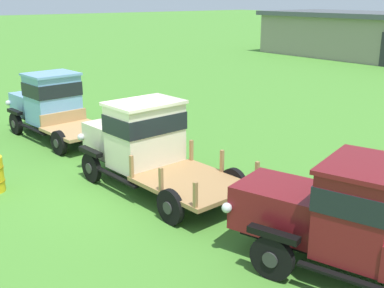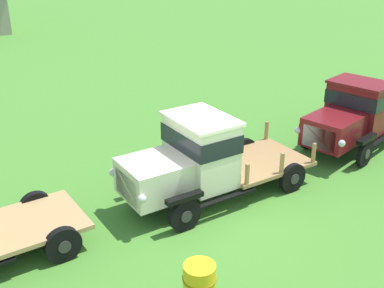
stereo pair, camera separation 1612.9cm
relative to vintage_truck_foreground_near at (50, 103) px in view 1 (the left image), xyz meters
The scene contains 4 objects.
ground_plane 6.15m from the vintage_truck_foreground_near, ahead, with size 240.00×240.00×0.00m, color #47842D.
vintage_truck_foreground_near is the anchor object (origin of this frame).
vintage_truck_second_in_line 5.97m from the vintage_truck_foreground_near, ahead, with size 5.40×2.44×2.27m.
vintage_truck_midrow_center 12.46m from the vintage_truck_foreground_near, ahead, with size 5.77×3.25×2.16m.
Camera 1 is at (10.30, -5.76, 4.85)m, focal length 45.00 mm.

